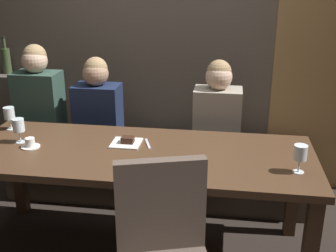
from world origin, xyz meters
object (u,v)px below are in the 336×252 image
chair_near_side (164,250)px  diner_far_end (217,111)px  dining_table (138,164)px  dessert_plate (127,142)px  diner_redhead (39,99)px  banquette_bench (158,174)px  wine_glass_far_left (19,126)px  wine_glass_center_front (300,153)px  diner_bearded (98,106)px  wine_glass_center_back (9,114)px  wine_bottle_pale_label (6,60)px  fork_on_table (148,144)px  espresso_cup (30,144)px

chair_near_side → diner_far_end: diner_far_end is taller
dining_table → dessert_plate: (-0.10, 0.10, 0.10)m
diner_redhead → banquette_bench: bearing=0.8°
chair_near_side → wine_glass_far_left: 1.35m
wine_glass_center_front → diner_bearded: bearing=149.3°
dining_table → wine_glass_center_back: 1.03m
wine_bottle_pale_label → wine_glass_center_back: size_ratio=1.99×
wine_glass_center_back → diner_far_end: bearing=17.3°
diner_bearded → wine_glass_center_back: (-0.50, -0.45, 0.06)m
dining_table → banquette_bench: bearing=90.0°
diner_bearded → wine_glass_center_back: diner_bearded is taller
fork_on_table → wine_glass_center_front: bearing=-36.6°
dessert_plate → fork_on_table: 0.14m
chair_near_side → wine_bottle_pale_label: bearing=133.5°
banquette_bench → diner_bearded: size_ratio=3.38×
diner_redhead → espresso_cup: size_ratio=6.88×
wine_glass_far_left → diner_redhead: bearing=104.0°
diner_redhead → wine_bottle_pale_label: same height
diner_redhead → diner_bearded: 0.49m
wine_glass_center_front → chair_near_side: bearing=-140.0°
wine_glass_center_front → espresso_cup: bearing=176.0°
wine_bottle_pale_label → chair_near_side: bearing=-46.5°
diner_far_end → diner_redhead: bearing=-179.4°
diner_far_end → wine_glass_far_left: (-1.27, -0.67, 0.06)m
diner_far_end → wine_glass_center_back: bearing=-162.7°
diner_far_end → dessert_plate: bearing=-133.5°
wine_glass_far_left → wine_glass_center_back: size_ratio=1.00×
chair_near_side → dining_table: bearing=111.0°
wine_glass_center_back → fork_on_table: wine_glass_center_back is taller
wine_glass_center_front → diner_redhead: bearing=156.3°
wine_glass_center_back → fork_on_table: bearing=-7.1°
dining_table → diner_bearded: size_ratio=2.98×
banquette_bench → wine_glass_center_back: wine_glass_center_back is taller
chair_near_side → diner_redhead: bearing=131.4°
dessert_plate → wine_bottle_pale_label: bearing=144.1°
chair_near_side → wine_glass_center_front: 0.93m
diner_far_end → dessert_plate: 0.82m
diner_redhead → dessert_plate: 1.05m
wine_bottle_pale_label → fork_on_table: size_ratio=1.92×
dining_table → wine_glass_center_front: 0.99m
chair_near_side → diner_bearded: size_ratio=1.33×
fork_on_table → espresso_cup: bearing=172.8°
dining_table → chair_near_side: 0.78m
banquette_bench → wine_glass_far_left: size_ratio=15.24×
wine_glass_far_left → wine_glass_center_back: 0.29m
wine_glass_center_front → banquette_bench: bearing=138.1°
banquette_bench → wine_glass_center_back: 1.25m
wine_bottle_pale_label → wine_glass_center_front: wine_bottle_pale_label is taller
dining_table → diner_bearded: (-0.48, 0.70, 0.15)m
banquette_bench → diner_redhead: 1.14m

